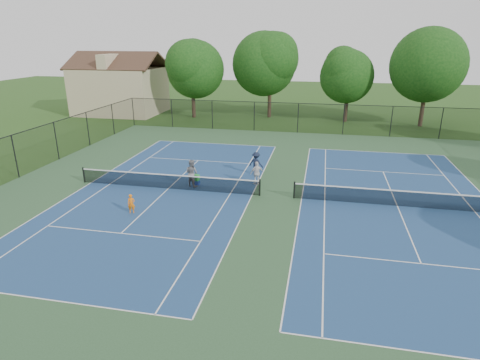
% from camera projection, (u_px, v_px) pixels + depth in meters
% --- Properties ---
extents(ground, '(140.00, 140.00, 0.00)m').
position_uv_depth(ground, '(277.00, 197.00, 24.46)').
color(ground, '#234716').
rests_on(ground, ground).
extents(court_pad, '(36.00, 36.00, 0.01)m').
position_uv_depth(court_pad, '(277.00, 197.00, 24.46)').
color(court_pad, '#2D502D').
rests_on(court_pad, ground).
extents(tennis_court_left, '(12.00, 23.83, 1.07)m').
position_uv_depth(tennis_court_left, '(168.00, 187.00, 25.76)').
color(tennis_court_left, navy).
rests_on(tennis_court_left, ground).
extents(tennis_court_right, '(12.00, 23.83, 1.07)m').
position_uv_depth(tennis_court_right, '(398.00, 205.00, 23.09)').
color(tennis_court_right, navy).
rests_on(tennis_court_right, ground).
extents(perimeter_fence, '(36.08, 36.08, 3.02)m').
position_uv_depth(perimeter_fence, '(277.00, 172.00, 23.92)').
color(perimeter_fence, black).
rests_on(perimeter_fence, ground).
extents(tree_back_a, '(6.80, 6.80, 9.15)m').
position_uv_depth(tree_back_a, '(192.00, 66.00, 47.06)').
color(tree_back_a, '#2D2116').
rests_on(tree_back_a, ground).
extents(tree_back_b, '(7.60, 7.60, 10.03)m').
position_uv_depth(tree_back_b, '(270.00, 61.00, 47.01)').
color(tree_back_b, '#2D2116').
rests_on(tree_back_b, ground).
extents(tree_back_c, '(6.00, 6.00, 8.40)m').
position_uv_depth(tree_back_c, '(349.00, 73.00, 44.74)').
color(tree_back_c, '#2D2116').
rests_on(tree_back_c, ground).
extents(tree_back_d, '(7.80, 7.80, 10.37)m').
position_uv_depth(tree_back_d, '(429.00, 62.00, 41.85)').
color(tree_back_d, '#2D2116').
rests_on(tree_back_d, ground).
extents(clapboard_house, '(10.80, 8.10, 7.65)m').
position_uv_depth(clapboard_house, '(120.00, 89.00, 50.88)').
color(clapboard_house, tan).
rests_on(clapboard_house, ground).
extents(child_player, '(0.47, 0.39, 1.10)m').
position_uv_depth(child_player, '(131.00, 204.00, 22.05)').
color(child_player, orange).
rests_on(child_player, ground).
extents(instructor, '(1.06, 0.95, 1.79)m').
position_uv_depth(instructor, '(192.00, 173.00, 25.97)').
color(instructor, gray).
rests_on(instructor, ground).
extents(bystander_a, '(0.99, 0.79, 1.57)m').
position_uv_depth(bystander_a, '(257.00, 173.00, 26.30)').
color(bystander_a, silver).
rests_on(bystander_a, ground).
extents(bystander_b, '(1.18, 0.88, 1.64)m').
position_uv_depth(bystander_b, '(256.00, 163.00, 28.27)').
color(bystander_b, '#182035').
rests_on(bystander_b, ground).
extents(ball_crate, '(0.42, 0.35, 0.30)m').
position_uv_depth(ball_crate, '(197.00, 182.00, 26.47)').
color(ball_crate, navy).
rests_on(ball_crate, ground).
extents(ball_hopper, '(0.41, 0.36, 0.39)m').
position_uv_depth(ball_hopper, '(196.00, 178.00, 26.35)').
color(ball_hopper, green).
rests_on(ball_hopper, ball_crate).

